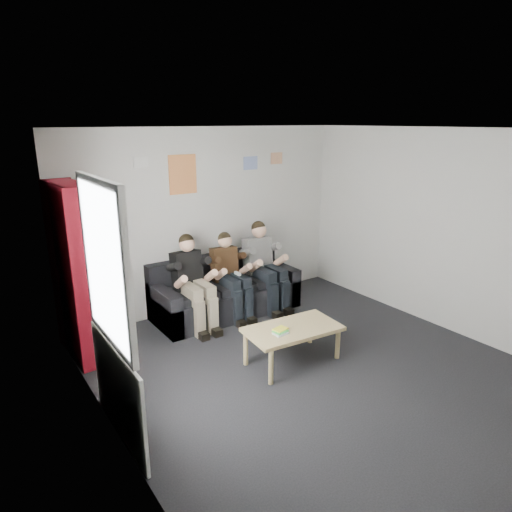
# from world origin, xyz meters

# --- Properties ---
(room_shell) EXTENTS (5.00, 5.00, 5.00)m
(room_shell) POSITION_xyz_m (0.00, 0.00, 1.35)
(room_shell) COLOR black
(room_shell) RESTS_ON ground
(sofa) EXTENTS (2.16, 0.88, 0.83)m
(sofa) POSITION_xyz_m (0.01, 2.09, 0.30)
(sofa) COLOR black
(sofa) RESTS_ON ground
(bookshelf) EXTENTS (0.32, 0.95, 2.12)m
(bookshelf) POSITION_xyz_m (-2.06, 1.97, 1.06)
(bookshelf) COLOR maroon
(bookshelf) RESTS_ON ground
(coffee_table) EXTENTS (1.11, 0.61, 0.45)m
(coffee_table) POSITION_xyz_m (-0.09, 0.36, 0.39)
(coffee_table) COLOR tan
(coffee_table) RESTS_ON ground
(game_cases) EXTENTS (0.20, 0.17, 0.04)m
(game_cases) POSITION_xyz_m (-0.29, 0.33, 0.46)
(game_cases) COLOR silver
(game_cases) RESTS_ON coffee_table
(person_left) EXTENTS (0.39, 0.84, 1.30)m
(person_left) POSITION_xyz_m (-0.59, 1.89, 0.65)
(person_left) COLOR black
(person_left) RESTS_ON sofa
(person_middle) EXTENTS (0.37, 0.79, 1.24)m
(person_middle) POSITION_xyz_m (0.01, 1.90, 0.63)
(person_middle) COLOR #442C16
(person_middle) RESTS_ON sofa
(person_right) EXTENTS (0.41, 0.88, 1.33)m
(person_right) POSITION_xyz_m (0.61, 1.89, 0.66)
(person_right) COLOR silver
(person_right) RESTS_ON sofa
(radiator) EXTENTS (0.10, 0.64, 0.60)m
(radiator) POSITION_xyz_m (-2.15, 0.20, 0.35)
(radiator) COLOR white
(radiator) RESTS_ON ground
(window) EXTENTS (0.05, 1.30, 2.36)m
(window) POSITION_xyz_m (-2.22, 0.20, 1.03)
(window) COLOR white
(window) RESTS_ON room_shell
(poster_large) EXTENTS (0.42, 0.01, 0.55)m
(poster_large) POSITION_xyz_m (-0.40, 2.49, 2.05)
(poster_large) COLOR #E0B64F
(poster_large) RESTS_ON room_shell
(poster_blue) EXTENTS (0.25, 0.01, 0.20)m
(poster_blue) POSITION_xyz_m (0.75, 2.49, 2.15)
(poster_blue) COLOR #3D6ED0
(poster_blue) RESTS_ON room_shell
(poster_pink) EXTENTS (0.22, 0.01, 0.18)m
(poster_pink) POSITION_xyz_m (1.25, 2.49, 2.20)
(poster_pink) COLOR #BE3B92
(poster_pink) RESTS_ON room_shell
(poster_sign) EXTENTS (0.20, 0.01, 0.14)m
(poster_sign) POSITION_xyz_m (-1.00, 2.49, 2.25)
(poster_sign) COLOR silver
(poster_sign) RESTS_ON room_shell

